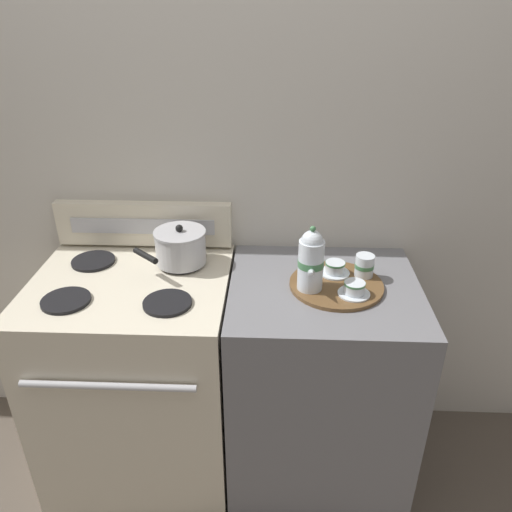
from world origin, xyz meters
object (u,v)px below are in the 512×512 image
at_px(stove, 141,376).
at_px(serving_tray, 336,285).
at_px(teacup_right, 354,289).
at_px(creamer_jug, 364,266).
at_px(teapot, 311,260).
at_px(teacup_left, 335,268).
at_px(saucepan, 180,247).

relative_size(stove, serving_tray, 2.70).
xyz_separation_m(teacup_right, creamer_jug, (0.05, 0.13, 0.02)).
height_order(serving_tray, teapot, teapot).
relative_size(serving_tray, teapot, 1.41).
distance_m(stove, serving_tray, 0.87).
bearing_deg(creamer_jug, teacup_left, 174.77).
height_order(teacup_right, creamer_jug, creamer_jug).
height_order(saucepan, creamer_jug, saucepan).
bearing_deg(stove, teacup_left, 5.24).
height_order(stove, teapot, teapot).
bearing_deg(teacup_right, creamer_jug, 68.46).
bearing_deg(serving_tray, teacup_right, -53.09).
bearing_deg(saucepan, serving_tray, -13.73).
bearing_deg(stove, teapot, -3.25).
distance_m(stove, saucepan, 0.56).
relative_size(teapot, teacup_right, 2.15).
relative_size(teapot, creamer_jug, 2.89).
bearing_deg(serving_tray, teapot, -160.62).
distance_m(stove, teapot, 0.86).
xyz_separation_m(stove, serving_tray, (0.75, -0.00, 0.45)).
distance_m(teapot, teacup_right, 0.18).
bearing_deg(teapot, serving_tray, 19.38).
xyz_separation_m(teacup_left, teacup_right, (0.05, -0.14, 0.00)).
bearing_deg(teapot, teacup_right, -13.12).
height_order(saucepan, teacup_right, saucepan).
bearing_deg(saucepan, teapot, -20.06).
distance_m(teacup_left, creamer_jug, 0.11).
bearing_deg(teacup_right, teapot, 166.88).
distance_m(stove, teacup_left, 0.89).
bearing_deg(saucepan, stove, -141.06).
relative_size(saucepan, teapot, 1.12).
height_order(stove, teacup_right, teacup_right).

